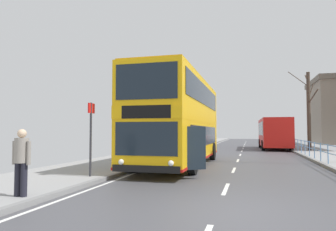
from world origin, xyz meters
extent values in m
cube|color=#46464B|center=(0.00, 0.00, -0.03)|extent=(8.40, 140.00, 0.06)
cube|color=silver|center=(0.00, 2.60, 0.00)|extent=(0.12, 2.00, 0.00)
cube|color=silver|center=(0.00, 7.40, 0.00)|extent=(0.12, 2.00, 0.00)
cube|color=silver|center=(0.00, 12.20, 0.00)|extent=(0.12, 2.00, 0.00)
cube|color=silver|center=(0.00, 17.00, 0.00)|extent=(0.12, 2.00, 0.00)
cube|color=silver|center=(0.00, 21.80, 0.00)|extent=(0.12, 2.00, 0.00)
cube|color=silver|center=(0.00, 26.60, 0.00)|extent=(0.12, 2.00, 0.00)
cube|color=silver|center=(0.00, 31.40, 0.00)|extent=(0.12, 2.00, 0.00)
cube|color=silver|center=(0.00, 36.20, 0.00)|extent=(0.12, 2.00, 0.00)
cube|color=silver|center=(0.00, 41.00, 0.00)|extent=(0.12, 2.00, 0.00)
cube|color=silver|center=(0.00, 45.80, 0.00)|extent=(0.12, 2.00, 0.00)
cube|color=silver|center=(0.00, 50.60, 0.00)|extent=(0.12, 2.00, 0.00)
cube|color=silver|center=(-3.95, 0.00, 0.00)|extent=(0.12, 133.00, 0.00)
cube|color=gray|center=(-4.30, 0.00, 0.07)|extent=(0.20, 140.00, 0.14)
cube|color=#F4B20F|center=(-2.77, 8.70, 1.27)|extent=(2.59, 11.00, 1.84)
cube|color=#F4B20F|center=(-2.77, 8.70, 2.43)|extent=(2.61, 11.06, 0.48)
cube|color=#F4B20F|center=(-2.77, 8.70, 3.51)|extent=(2.59, 11.00, 1.68)
cube|color=#D0970D|center=(-2.77, 8.70, 4.39)|extent=(2.52, 10.67, 0.08)
cube|color=#19232D|center=(-2.77, 3.18, 1.49)|extent=(2.28, 0.03, 1.18)
cube|color=black|center=(-2.77, 3.18, 2.43)|extent=(1.81, 0.03, 0.46)
cube|color=#19232D|center=(-2.77, 3.18, 3.51)|extent=(2.28, 0.03, 1.28)
cube|color=black|center=(-2.77, 3.18, 0.45)|extent=(2.46, 0.08, 0.24)
cube|color=#B2140F|center=(-2.77, 8.70, 0.41)|extent=(2.62, 11.06, 0.10)
cube|color=#19232D|center=(-1.46, 8.97, 1.53)|extent=(0.03, 8.58, 0.96)
cube|color=#19232D|center=(-1.46, 8.70, 3.59)|extent=(0.03, 9.90, 1.01)
cube|color=#19232D|center=(-4.07, 8.97, 1.53)|extent=(0.03, 8.58, 0.96)
cube|color=#19232D|center=(-4.07, 8.70, 3.59)|extent=(0.03, 9.90, 1.01)
sphere|color=white|center=(-1.87, 3.17, 0.67)|extent=(0.20, 0.20, 0.20)
sphere|color=white|center=(-3.68, 3.17, 0.67)|extent=(0.20, 0.20, 0.20)
cube|color=#19232D|center=(-1.20, 4.25, 1.14)|extent=(0.68, 0.49, 1.58)
cube|color=black|center=(-1.54, 4.55, 1.14)|extent=(0.10, 0.90, 1.58)
cylinder|color=black|center=(-1.53, 5.40, 0.52)|extent=(0.30, 1.04, 1.04)
cylinder|color=black|center=(-4.01, 5.40, 0.52)|extent=(0.30, 1.04, 1.04)
cylinder|color=black|center=(-1.52, 12.30, 0.52)|extent=(0.30, 1.04, 1.04)
cylinder|color=black|center=(-4.01, 12.30, 0.52)|extent=(0.30, 1.04, 1.04)
cube|color=red|center=(3.04, 25.86, 1.66)|extent=(2.72, 9.28, 2.68)
cube|color=#19232D|center=(1.76, 25.84, 2.03)|extent=(0.17, 7.85, 1.28)
cube|color=#19232D|center=(4.32, 25.89, 2.03)|extent=(0.17, 7.85, 1.28)
cube|color=#19232D|center=(2.95, 30.49, 1.93)|extent=(2.18, 0.07, 1.61)
cylinder|color=black|center=(1.77, 28.46, 0.48)|extent=(0.30, 0.97, 0.96)
cylinder|color=black|center=(4.21, 28.50, 0.48)|extent=(0.30, 0.97, 0.96)
cylinder|color=black|center=(1.88, 23.02, 0.48)|extent=(0.30, 0.97, 0.96)
cylinder|color=black|center=(4.32, 23.07, 0.48)|extent=(0.30, 0.97, 0.96)
cylinder|color=#598CC6|center=(4.45, 9.88, 0.63)|extent=(0.05, 0.05, 0.99)
cylinder|color=#598CC6|center=(4.45, 11.56, 0.63)|extent=(0.05, 0.05, 0.99)
cylinder|color=#598CC6|center=(4.45, 13.23, 0.63)|extent=(0.05, 0.05, 0.99)
cylinder|color=#598CC6|center=(4.45, 14.91, 0.63)|extent=(0.05, 0.05, 0.99)
cylinder|color=#598CC6|center=(4.45, 16.59, 0.63)|extent=(0.05, 0.05, 0.99)
cylinder|color=#598CC6|center=(4.45, 18.26, 0.63)|extent=(0.05, 0.05, 0.99)
cylinder|color=#598CC6|center=(4.45, 19.94, 0.63)|extent=(0.05, 0.05, 0.99)
cylinder|color=#598CC6|center=(4.45, 21.61, 0.63)|extent=(0.05, 0.05, 0.99)
cylinder|color=#598CC6|center=(4.45, 23.29, 0.63)|extent=(0.05, 0.05, 0.99)
cylinder|color=#598CC6|center=(4.45, 24.96, 0.63)|extent=(0.05, 0.05, 0.99)
cylinder|color=#598CC6|center=(4.45, 26.64, 0.63)|extent=(0.05, 0.05, 0.99)
cylinder|color=#598CC6|center=(4.45, 28.32, 0.63)|extent=(0.05, 0.05, 0.99)
cylinder|color=#598CC6|center=(4.45, 29.99, 0.63)|extent=(0.05, 0.05, 0.99)
cylinder|color=#598CC6|center=(4.45, 31.67, 0.63)|extent=(0.05, 0.05, 0.99)
cylinder|color=#598CC6|center=(4.45, 33.34, 0.63)|extent=(0.05, 0.05, 0.99)
cylinder|color=#598CC6|center=(4.45, 17.42, 1.08)|extent=(0.04, 31.84, 0.04)
cylinder|color=#598CC6|center=(4.45, 17.42, 0.68)|extent=(0.04, 31.84, 0.04)
cylinder|color=black|center=(-4.86, -0.51, 0.57)|extent=(0.17, 0.17, 0.86)
cylinder|color=black|center=(-4.67, -0.52, 0.57)|extent=(0.17, 0.17, 0.86)
cylinder|color=gray|center=(-4.76, -0.52, 1.27)|extent=(0.36, 0.36, 0.62)
cylinder|color=gray|center=(-4.98, -0.51, 1.21)|extent=(0.11, 0.11, 0.59)
cylinder|color=gray|center=(-4.54, -0.53, 1.21)|extent=(0.11, 0.11, 0.59)
sphere|color=beige|center=(-4.76, -0.52, 1.69)|extent=(0.23, 0.23, 0.22)
cylinder|color=#2D2D33|center=(-4.82, 3.07, 1.46)|extent=(0.08, 0.08, 2.65)
cube|color=red|center=(-4.82, 3.09, 2.59)|extent=(0.04, 0.44, 0.36)
cylinder|color=#423328|center=(5.69, 22.12, 3.54)|extent=(0.30, 0.30, 6.80)
cylinder|color=#423328|center=(5.90, 21.23, 4.70)|extent=(0.53, 1.86, 1.08)
cylinder|color=#423328|center=(4.91, 22.40, 6.42)|extent=(1.62, 0.63, 1.49)
cylinder|color=#423328|center=(5.96, 22.40, 5.31)|extent=(0.64, 0.68, 1.47)
cylinder|color=#423328|center=(5.75, 23.13, 6.50)|extent=(0.22, 2.07, 1.13)
camera|label=1|loc=(0.74, -7.12, 1.74)|focal=33.40mm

